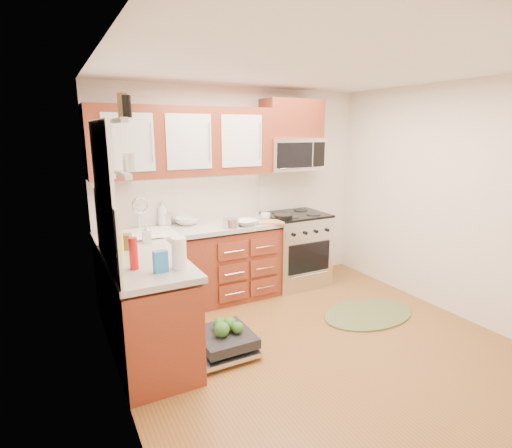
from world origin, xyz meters
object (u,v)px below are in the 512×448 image
paper_towel_roll (179,253)px  bowl_b (187,221)px  skillet (283,216)px  microwave (292,154)px  cutting_board (270,222)px  bowl_a (246,223)px  rug (368,314)px  sink (145,245)px  cup (265,216)px  dishwasher (221,343)px  range (295,249)px  stock_pot (231,223)px  upper_cabinets (184,141)px

paper_towel_roll → bowl_b: paper_towel_roll is taller
skillet → microwave: bearing=43.4°
cutting_board → paper_towel_roll: 1.78m
bowl_a → rug: bearing=-44.4°
rug → bowl_b: bowl_b is taller
sink → bowl_a: 1.14m
rug → bowl_a: bowl_a is taller
cup → microwave: bearing=19.6°
dishwasher → bowl_a: size_ratio=2.75×
rug → bowl_a: 1.71m
range → paper_towel_roll: size_ratio=3.77×
stock_pot → bowl_b: size_ratio=0.65×
dishwasher → cutting_board: bearing=41.5°
bowl_a → dishwasher: bearing=-127.4°
sink → bowl_b: bowl_b is taller
range → sink: bearing=-179.7°
cup → cutting_board: bearing=-97.2°
range → paper_towel_roll: (-1.93, -1.26, 0.58)m
dishwasher → cup: 1.75m
cutting_board → microwave: bearing=33.4°
sink → skillet: size_ratio=2.73×
dishwasher → upper_cabinets: bearing=84.0°
microwave → bowl_a: (-0.81, -0.30, -0.74)m
dishwasher → sink: bearing=109.2°
rug → paper_towel_roll: paper_towel_roll is taller
skillet → bowl_b: bearing=164.4°
stock_pot → cutting_board: (0.51, 0.00, -0.04)m
cup → stock_pot: bearing=-163.3°
bowl_a → bowl_b: (-0.58, 0.35, 0.01)m
dishwasher → skillet: 1.82m
rug → skillet: (-0.49, 1.03, 0.96)m
range → sink: (-1.93, -0.01, 0.33)m
upper_cabinets → cutting_board: 1.35m
bowl_a → cup: (0.33, 0.13, 0.02)m
range → paper_towel_roll: 2.37m
paper_towel_roll → bowl_a: (1.12, 1.08, -0.09)m
rug → cup: size_ratio=9.22×
range → bowl_a: 0.96m
cutting_board → paper_towel_roll: (-1.43, -1.05, 0.11)m
stock_pot → bowl_b: stock_pot is taller
upper_cabinets → bowl_a: (0.59, -0.32, -0.92)m
bowl_a → cup: bearing=21.1°
microwave → skillet: bearing=-136.6°
cup → rug: bearing=-58.6°
upper_cabinets → dishwasher: (-0.13, -1.27, -1.77)m
microwave → dishwasher: (-1.54, -1.25, -1.60)m
rug → cutting_board: cutting_board is taller
microwave → sink: size_ratio=1.23×
range → dishwasher: bearing=-143.7°
skillet → cup: (-0.20, 0.09, 0.00)m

